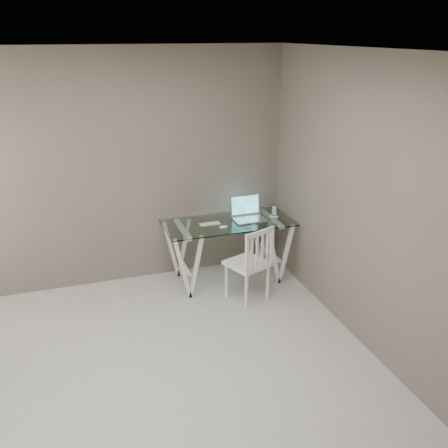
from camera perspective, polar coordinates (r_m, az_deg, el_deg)
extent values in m
plane|color=#B4B1AC|center=(4.38, -7.06, -19.16)|extent=(4.50, 4.50, 0.00)
cube|color=white|center=(3.35, -9.22, 18.77)|extent=(4.00, 4.50, 0.02)
cube|color=#6A5F53|center=(5.77, -12.30, 5.88)|extent=(4.00, 0.02, 2.70)
cube|color=#6A5F53|center=(4.44, 18.23, 0.64)|extent=(0.02, 4.50, 2.70)
cube|color=silver|center=(5.82, 0.46, 0.17)|extent=(1.50, 0.70, 0.01)
cube|color=white|center=(5.82, -4.69, -3.91)|extent=(0.24, 0.62, 0.72)
cube|color=white|center=(6.15, 5.31, -2.53)|extent=(0.24, 0.62, 0.72)
cube|color=white|center=(5.52, 2.68, -4.53)|extent=(0.53, 0.53, 0.04)
cylinder|color=white|center=(5.42, 2.55, -7.75)|extent=(0.03, 0.03, 0.41)
cylinder|color=white|center=(5.62, 5.01, -6.68)|extent=(0.03, 0.03, 0.41)
cylinder|color=white|center=(5.63, 0.27, -6.53)|extent=(0.03, 0.03, 0.41)
cylinder|color=white|center=(5.83, 2.73, -5.55)|extent=(0.03, 0.03, 0.41)
cube|color=white|center=(5.30, 4.10, -2.99)|extent=(0.39, 0.18, 0.45)
cube|color=silver|center=(5.88, 2.92, 0.54)|extent=(0.37, 0.26, 0.02)
cube|color=#19D899|center=(5.97, 2.42, 2.21)|extent=(0.37, 0.05, 0.25)
cube|color=silver|center=(5.75, -1.64, 0.00)|extent=(0.25, 0.11, 0.01)
ellipsoid|color=white|center=(5.62, -0.05, -0.34)|extent=(0.10, 0.06, 0.03)
cube|color=white|center=(6.00, 5.75, 0.88)|extent=(0.08, 0.08, 0.02)
cube|color=black|center=(5.98, 5.74, 1.55)|extent=(0.06, 0.03, 0.13)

